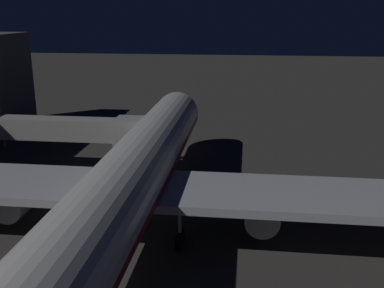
# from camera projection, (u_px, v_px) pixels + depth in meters

# --- Properties ---
(ground_plane) EXTENTS (320.00, 320.00, 0.00)m
(ground_plane) POSITION_uv_depth(u_px,v_px,m) (157.00, 192.00, 49.09)
(ground_plane) COLOR #383533
(airliner_at_gate) EXTENTS (58.94, 58.76, 20.08)m
(airliner_at_gate) POSITION_uv_depth(u_px,v_px,m) (129.00, 182.00, 37.05)
(airliner_at_gate) COLOR silver
(airliner_at_gate) RESTS_ON ground_plane
(jet_bridge) EXTENTS (18.42, 3.40, 7.03)m
(jet_bridge) POSITION_uv_depth(u_px,v_px,m) (80.00, 130.00, 53.15)
(jet_bridge) COLOR #9E9E99
(jet_bridge) RESTS_ON ground_plane
(traffic_cone_nose_port) EXTENTS (0.36, 0.36, 0.55)m
(traffic_cone_nose_port) POSITION_uv_depth(u_px,v_px,m) (195.00, 146.00, 64.92)
(traffic_cone_nose_port) COLOR orange
(traffic_cone_nose_port) RESTS_ON ground_plane
(traffic_cone_nose_starboard) EXTENTS (0.36, 0.36, 0.55)m
(traffic_cone_nose_starboard) POSITION_uv_depth(u_px,v_px,m) (165.00, 145.00, 65.43)
(traffic_cone_nose_starboard) COLOR orange
(traffic_cone_nose_starboard) RESTS_ON ground_plane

